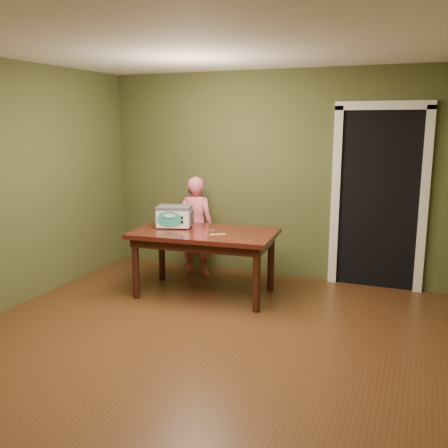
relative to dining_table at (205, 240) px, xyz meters
name	(u,v)px	position (x,y,z in m)	size (l,w,h in m)	color
floor	(189,354)	(0.49, -1.45, -0.65)	(5.00, 5.00, 0.00)	#4F2B16
room_shell	(186,155)	(0.49, -1.45, 1.06)	(4.52, 5.02, 2.61)	#4A522C
doorway	(381,197)	(1.79, 1.33, 0.41)	(1.10, 0.66, 2.25)	black
dining_table	(205,240)	(0.00, 0.00, 0.00)	(1.66, 1.02, 0.75)	#350F0C
toy_oven	(174,216)	(-0.41, 0.06, 0.24)	(0.47, 0.38, 0.26)	#4C4F54
baking_pan	(213,231)	(0.11, -0.01, 0.11)	(0.10, 0.10, 0.02)	silver
spatula	(218,234)	(0.21, -0.11, 0.10)	(0.18, 0.03, 0.01)	#E1D562
child	(196,226)	(-0.42, 0.69, 0.00)	(0.47, 0.31, 1.29)	#E45E7A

